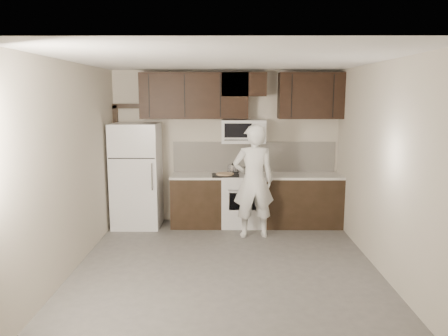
{
  "coord_description": "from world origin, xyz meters",
  "views": [
    {
      "loc": [
        0.01,
        -5.52,
        2.28
      ],
      "look_at": [
        -0.03,
        0.9,
        1.2
      ],
      "focal_mm": 35.0,
      "sensor_mm": 36.0,
      "label": 1
    }
  ],
  "objects_px": {
    "stove": "(243,200)",
    "refrigerator": "(137,175)",
    "microwave": "(243,131)",
    "person": "(253,181)"
  },
  "relations": [
    {
      "from": "stove",
      "to": "person",
      "type": "height_order",
      "value": "person"
    },
    {
      "from": "stove",
      "to": "refrigerator",
      "type": "distance_m",
      "value": 1.9
    },
    {
      "from": "stove",
      "to": "person",
      "type": "distance_m",
      "value": 0.78
    },
    {
      "from": "refrigerator",
      "to": "person",
      "type": "xyz_separation_m",
      "value": [
        1.99,
        -0.57,
        0.01
      ]
    },
    {
      "from": "stove",
      "to": "refrigerator",
      "type": "relative_size",
      "value": 0.52
    },
    {
      "from": "stove",
      "to": "person",
      "type": "xyz_separation_m",
      "value": [
        0.14,
        -0.62,
        0.45
      ]
    },
    {
      "from": "stove",
      "to": "refrigerator",
      "type": "height_order",
      "value": "refrigerator"
    },
    {
      "from": "refrigerator",
      "to": "person",
      "type": "distance_m",
      "value": 2.07
    },
    {
      "from": "microwave",
      "to": "stove",
      "type": "bearing_deg",
      "value": -89.9
    },
    {
      "from": "refrigerator",
      "to": "person",
      "type": "relative_size",
      "value": 0.99
    }
  ]
}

